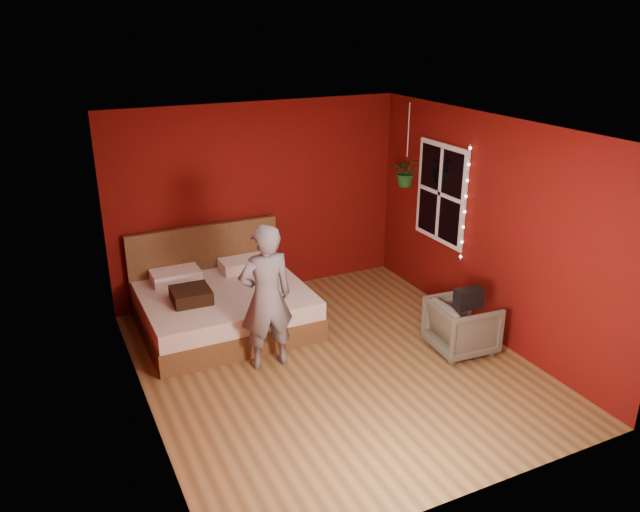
# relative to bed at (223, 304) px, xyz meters

# --- Properties ---
(floor) EXTENTS (4.50, 4.50, 0.00)m
(floor) POSITION_rel_bed_xyz_m (0.81, -1.45, -0.28)
(floor) COLOR olive
(floor) RESTS_ON ground
(room_walls) EXTENTS (4.04, 4.54, 2.62)m
(room_walls) POSITION_rel_bed_xyz_m (0.81, -1.45, 1.40)
(room_walls) COLOR #650C0A
(room_walls) RESTS_ON ground
(window) EXTENTS (0.05, 0.97, 1.27)m
(window) POSITION_rel_bed_xyz_m (2.77, -0.55, 1.22)
(window) COLOR white
(window) RESTS_ON room_walls
(fairy_lights) EXTENTS (0.04, 0.04, 1.45)m
(fairy_lights) POSITION_rel_bed_xyz_m (2.75, -1.08, 1.22)
(fairy_lights) COLOR silver
(fairy_lights) RESTS_ON room_walls
(bed) EXTENTS (1.98, 1.68, 1.09)m
(bed) POSITION_rel_bed_xyz_m (0.00, 0.00, 0.00)
(bed) COLOR brown
(bed) RESTS_ON ground
(person) EXTENTS (0.60, 0.40, 1.63)m
(person) POSITION_rel_bed_xyz_m (0.16, -1.12, 0.53)
(person) COLOR slate
(person) RESTS_ON ground
(armchair) EXTENTS (0.73, 0.72, 0.62)m
(armchair) POSITION_rel_bed_xyz_m (2.26, -1.79, 0.03)
(armchair) COLOR #585646
(armchair) RESTS_ON ground
(handbag) EXTENTS (0.32, 0.18, 0.22)m
(handbag) POSITION_rel_bed_xyz_m (2.20, -1.93, 0.45)
(handbag) COLOR black
(handbag) RESTS_ON armchair
(throw_pillow) EXTENTS (0.45, 0.45, 0.15)m
(throw_pillow) POSITION_rel_bed_xyz_m (-0.43, -0.20, 0.29)
(throw_pillow) COLOR #331D11
(throw_pillow) RESTS_ON bed
(hanging_plant) EXTENTS (0.43, 0.41, 1.07)m
(hanging_plant) POSITION_rel_bed_xyz_m (2.49, -0.17, 1.44)
(hanging_plant) COLOR silver
(hanging_plant) RESTS_ON room_walls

